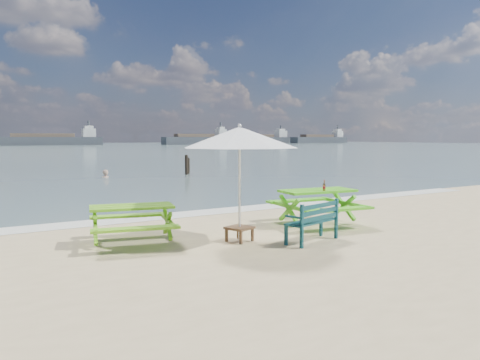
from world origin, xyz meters
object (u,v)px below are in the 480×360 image
picnic_table_right (317,208)px  patio_umbrella (240,137)px  picnic_table_left (132,225)px  swimmer (105,185)px  park_bench (312,230)px  side_table (240,234)px  beer_bottle (324,187)px

picnic_table_right → patio_umbrella: (-2.44, -0.54, 1.62)m
picnic_table_left → swimmer: (3.68, 15.24, -0.78)m
picnic_table_left → swimmer: picnic_table_left is taller
park_bench → patio_umbrella: patio_umbrella is taller
side_table → swimmer: swimmer is taller
side_table → picnic_table_left: bearing=154.0°
picnic_table_right → swimmer: bearing=92.2°
picnic_table_right → beer_bottle: size_ratio=8.64×
picnic_table_right → side_table: picnic_table_right is taller
patio_umbrella → beer_bottle: size_ratio=11.72×
side_table → beer_bottle: size_ratio=2.34×
picnic_table_right → beer_bottle: beer_bottle is taller
park_bench → side_table: bearing=147.6°
park_bench → patio_umbrella: bearing=147.6°
picnic_table_right → park_bench: (-1.26, -1.29, -0.16)m
patio_umbrella → park_bench: bearing=-32.4°
park_bench → swimmer: 16.91m
park_bench → side_table: (-1.18, 0.75, -0.08)m
picnic_table_left → picnic_table_right: size_ratio=0.96×
park_bench → side_table: size_ratio=2.31×
picnic_table_left → patio_umbrella: bearing=-26.0°
park_bench → side_table: park_bench is taller
patio_umbrella → picnic_table_right: bearing=12.6°
side_table → patio_umbrella: size_ratio=0.20×
picnic_table_left → beer_bottle: beer_bottle is taller
picnic_table_left → patio_umbrella: 2.64m
swimmer → side_table: bearing=-96.5°
beer_bottle → swimmer: beer_bottle is taller
park_bench → swimmer: bearing=87.8°
picnic_table_left → swimmer: 15.70m
park_bench → swimmer: size_ratio=0.82×
patio_umbrella → beer_bottle: (2.41, 0.28, -1.12)m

